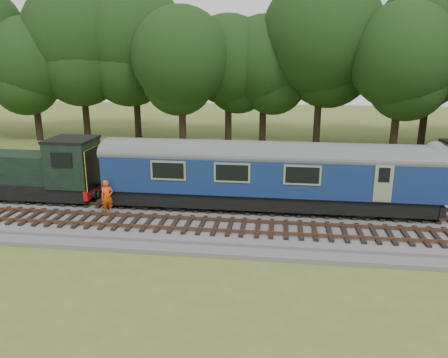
# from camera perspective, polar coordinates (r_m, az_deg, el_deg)

# --- Properties ---
(ground) EXTENTS (120.00, 120.00, 0.00)m
(ground) POSITION_cam_1_polar(r_m,az_deg,el_deg) (24.10, -7.13, -5.24)
(ground) COLOR #5A6A27
(ground) RESTS_ON ground
(ballast) EXTENTS (70.00, 7.00, 0.35)m
(ballast) POSITION_cam_1_polar(r_m,az_deg,el_deg) (24.04, -7.14, -4.85)
(ballast) COLOR #4C4C4F
(ballast) RESTS_ON ground
(track_north) EXTENTS (67.20, 2.40, 0.21)m
(track_north) POSITION_cam_1_polar(r_m,az_deg,el_deg) (25.23, -6.37, -3.24)
(track_north) COLOR black
(track_north) RESTS_ON ballast
(track_south) EXTENTS (67.20, 2.40, 0.21)m
(track_south) POSITION_cam_1_polar(r_m,az_deg,el_deg) (22.51, -8.19, -5.69)
(track_south) COLOR black
(track_south) RESTS_ON ballast
(fence) EXTENTS (64.00, 0.12, 1.00)m
(fence) POSITION_cam_1_polar(r_m,az_deg,el_deg) (28.22, -4.85, -2.01)
(fence) COLOR #6B6054
(fence) RESTS_ON ground
(tree_line) EXTENTS (70.00, 8.00, 18.00)m
(tree_line) POSITION_cam_1_polar(r_m,az_deg,el_deg) (44.95, -0.10, 4.76)
(tree_line) COLOR black
(tree_line) RESTS_ON ground
(dmu_railcar) EXTENTS (18.05, 2.86, 3.88)m
(dmu_railcar) POSITION_cam_1_polar(r_m,az_deg,el_deg) (23.90, 5.75, 1.19)
(dmu_railcar) COLOR black
(dmu_railcar) RESTS_ON ground
(shunter_loco) EXTENTS (8.91, 2.60, 3.38)m
(shunter_loco) POSITION_cam_1_polar(r_m,az_deg,el_deg) (28.14, -23.93, 0.79)
(shunter_loco) COLOR black
(shunter_loco) RESTS_ON ground
(worker) EXTENTS (0.80, 0.74, 1.83)m
(worker) POSITION_cam_1_polar(r_m,az_deg,el_deg) (24.39, -15.01, -2.27)
(worker) COLOR #F4490C
(worker) RESTS_ON ballast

